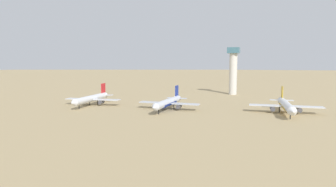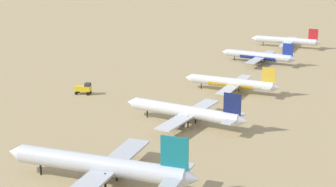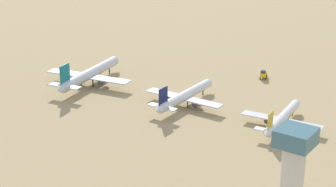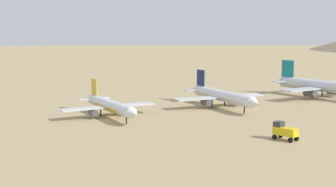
{
  "view_description": "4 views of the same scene",
  "coord_description": "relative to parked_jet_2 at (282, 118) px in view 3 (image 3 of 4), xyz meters",
  "views": [
    {
      "loc": [
        109.92,
        -2.46,
        18.86
      ],
      "look_at": [
        2.81,
        -44.83,
        6.58
      ],
      "focal_mm": 29.18,
      "sensor_mm": 36.0,
      "label": 1
    },
    {
      "loc": [
        -78.12,
        170.84,
        52.2
      ],
      "look_at": [
        5.51,
        29.17,
        5.05
      ],
      "focal_mm": 60.74,
      "sensor_mm": 36.0,
      "label": 2
    },
    {
      "loc": [
        -160.13,
        -64.68,
        74.05
      ],
      "look_at": [
        -7.25,
        45.07,
        3.54
      ],
      "focal_mm": 58.74,
      "sensor_mm": 36.0,
      "label": 3
    },
    {
      "loc": [
        115.62,
        -31.63,
        22.59
      ],
      "look_at": [
        -10.01,
        21.96,
        4.78
      ],
      "focal_mm": 47.87,
      "sensor_mm": 36.0,
      "label": 4
    }
  ],
  "objects": [
    {
      "name": "ground_plane",
      "position": [
        3.24,
        -1.57,
        -3.22
      ],
      "size": [
        1800.0,
        1800.0,
        0.0
      ],
      "primitive_type": "plane",
      "color": "tan"
    },
    {
      "name": "parked_jet_2",
      "position": [
        0.0,
        0.0,
        0.0
      ],
      "size": [
        33.53,
        27.31,
        9.67
      ],
      "color": "silver",
      "rests_on": "ground"
    },
    {
      "name": "parked_jet_3",
      "position": [
        -2.61,
        36.92,
        0.46
      ],
      "size": [
        37.82,
        30.66,
        10.92
      ],
      "color": "silver",
      "rests_on": "ground"
    },
    {
      "name": "control_tower",
      "position": [
        -61.46,
        -29.06,
        13.17
      ],
      "size": [
        7.2,
        7.2,
        29.36
      ],
      "color": "beige",
      "rests_on": "ground"
    },
    {
      "name": "parked_jet_4",
      "position": [
        -6.14,
        80.56,
        1.15
      ],
      "size": [
        44.8,
        36.68,
        12.98
      ],
      "color": "silver",
      "rests_on": "ground"
    },
    {
      "name": "service_truck",
      "position": [
        41.38,
        27.32,
        -1.14
      ],
      "size": [
        5.67,
        4.22,
        3.9
      ],
      "color": "yellow",
      "rests_on": "ground"
    }
  ]
}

